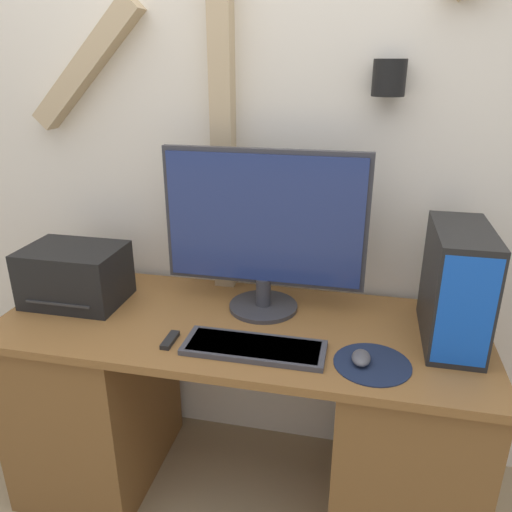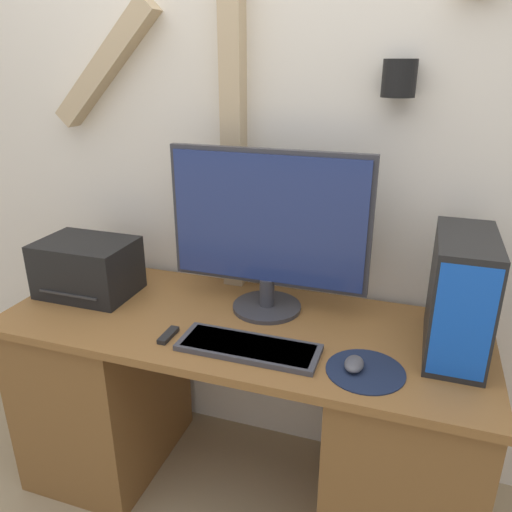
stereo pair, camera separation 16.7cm
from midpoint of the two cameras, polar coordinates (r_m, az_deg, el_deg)
wall_back at (r=1.96m, az=-1.72°, el=12.97°), size 6.40×0.16×2.70m
desk at (r=2.01m, az=-4.35°, el=-17.06°), size 1.72×0.66×0.78m
monitor at (r=1.77m, az=-1.79°, el=3.31°), size 0.73×0.26×0.60m
keyboard at (r=1.63m, az=-3.19°, el=-10.47°), size 0.46×0.17×0.02m
mousepad at (r=1.59m, az=10.19°, el=-12.14°), size 0.24×0.24×0.00m
mouse at (r=1.58m, az=8.94°, el=-11.51°), size 0.06×0.09×0.03m
computer_tower at (r=1.70m, az=19.35°, el=-3.37°), size 0.18×0.38×0.39m
printer at (r=2.05m, az=-22.21°, el=-2.08°), size 0.36×0.27×0.22m
remote_control at (r=1.71m, az=-12.61°, el=-9.43°), size 0.03×0.10×0.02m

